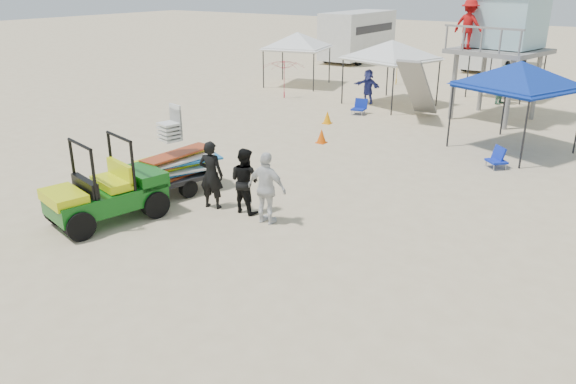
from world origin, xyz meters
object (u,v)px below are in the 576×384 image
Objects in this scene: man_left at (211,175)px; canopy_blue at (521,65)px; utility_cart at (103,184)px; lifeguard_tower at (501,23)px; surf_trailer at (176,162)px.

canopy_blue reaches higher than man_left.
man_left is (1.52, 2.04, -0.05)m from utility_cart.
canopy_blue is at bearing -66.50° from lifeguard_tower.
canopy_blue reaches higher than surf_trailer.
lifeguard_tower reaches higher than surf_trailer.
utility_cart is 16.57m from lifeguard_tower.
lifeguard_tower is (3.02, 13.65, 2.91)m from man_left.
canopy_blue reaches higher than utility_cart.
man_left is at bearing -117.30° from canopy_blue.
surf_trailer is 1.40× the size of man_left.
man_left is at bearing 53.22° from utility_cart.
surf_trailer is at bearing -108.75° from lifeguard_tower.
utility_cart is 1.63× the size of man_left.
lifeguard_tower is 1.29× the size of canopy_blue.
surf_trailer is at bearing 89.80° from utility_cart.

